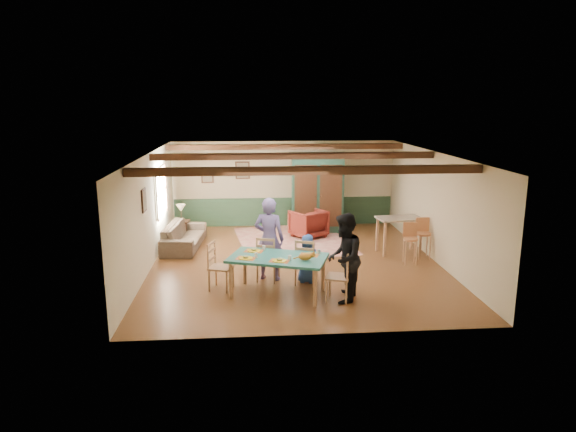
{
  "coord_description": "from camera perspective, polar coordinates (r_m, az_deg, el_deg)",
  "views": [
    {
      "loc": [
        -1.16,
        -12.1,
        3.92
      ],
      "look_at": [
        -0.17,
        0.2,
        1.15
      ],
      "focal_mm": 32.0,
      "sensor_mm": 36.0,
      "label": 1
    }
  ],
  "objects": [
    {
      "name": "armoire",
      "position": [
        15.6,
        3.28,
        2.61
      ],
      "size": [
        1.74,
        0.76,
        2.41
      ],
      "primitive_type": "cube",
      "rotation": [
        0.0,
        0.0,
        -0.05
      ],
      "color": "#16392C",
      "rests_on": "floor"
    },
    {
      "name": "counter_table",
      "position": [
        13.8,
        12.2,
        -2.09
      ],
      "size": [
        1.22,
        0.81,
        0.96
      ],
      "primitive_type": null,
      "rotation": [
        0.0,
        0.0,
        0.13
      ],
      "color": "#9F927B",
      "rests_on": "floor"
    },
    {
      "name": "picture_back_b",
      "position": [
        16.27,
        -8.95,
        4.48
      ],
      "size": [
        0.38,
        0.04,
        0.48
      ],
      "primitive_type": null,
      "color": "gray",
      "rests_on": "wall_back"
    },
    {
      "name": "person_man",
      "position": [
        11.38,
        -2.11,
        -2.57
      ],
      "size": [
        0.79,
        0.64,
        1.87
      ],
      "primitive_type": "imported",
      "rotation": [
        0.0,
        0.0,
        2.82
      ],
      "color": "slate",
      "rests_on": "floor"
    },
    {
      "name": "person_child",
      "position": [
        11.29,
        2.16,
        -4.76
      ],
      "size": [
        0.62,
        0.5,
        1.09
      ],
      "primitive_type": "imported",
      "rotation": [
        0.0,
        0.0,
        2.82
      ],
      "color": "#244991",
      "rests_on": "floor"
    },
    {
      "name": "dining_chair_far_left",
      "position": [
        11.42,
        -2.21,
        -4.71
      ],
      "size": [
        0.58,
        0.6,
        1.03
      ],
      "primitive_type": null,
      "rotation": [
        0.0,
        0.0,
        2.82
      ],
      "color": "tan",
      "rests_on": "floor"
    },
    {
      "name": "dining_chair_end_left",
      "position": [
        10.97,
        -7.46,
        -5.55
      ],
      "size": [
        0.6,
        0.58,
        1.03
      ],
      "primitive_type": null,
      "rotation": [
        0.0,
        0.0,
        1.24
      ],
      "color": "tan",
      "rests_on": "floor"
    },
    {
      "name": "bar_stool_left",
      "position": [
        12.93,
        13.45,
        -3.02
      ],
      "size": [
        0.41,
        0.44,
        1.01
      ],
      "primitive_type": null,
      "rotation": [
        0.0,
        0.0,
        -0.14
      ],
      "color": "#C37B4C",
      "rests_on": "floor"
    },
    {
      "name": "ceiling",
      "position": [
        12.21,
        0.89,
        6.92
      ],
      "size": [
        7.0,
        8.0,
        0.02
      ],
      "primitive_type": "cube",
      "color": "white",
      "rests_on": "wall_back"
    },
    {
      "name": "window_left",
      "position": [
        14.19,
        -13.91,
        2.66
      ],
      "size": [
        0.06,
        1.6,
        1.3
      ],
      "primitive_type": null,
      "color": "white",
      "rests_on": "wall_left"
    },
    {
      "name": "table_lamp",
      "position": [
        15.15,
        -11.8,
        0.37
      ],
      "size": [
        0.3,
        0.3,
        0.48
      ],
      "primitive_type": null,
      "rotation": [
        0.0,
        0.0,
        -0.11
      ],
      "color": "#D2BD88",
      "rests_on": "end_table"
    },
    {
      "name": "ceiling_beam_back",
      "position": [
        15.2,
        -0.2,
        7.71
      ],
      "size": [
        6.95,
        0.16,
        0.16
      ],
      "primitive_type": "cube",
      "color": "black",
      "rests_on": "ceiling"
    },
    {
      "name": "place_setting_far_right",
      "position": [
        10.6,
        2.36,
        -4.09
      ],
      "size": [
        0.52,
        0.45,
        0.11
      ],
      "primitive_type": null,
      "rotation": [
        0.0,
        0.0,
        -0.33
      ],
      "color": "yellow",
      "rests_on": "dining_table"
    },
    {
      "name": "wainscot_back",
      "position": [
        16.49,
        -0.46,
        0.5
      ],
      "size": [
        6.95,
        0.03,
        0.9
      ],
      "primitive_type": "cube",
      "color": "#213C27",
      "rests_on": "floor"
    },
    {
      "name": "dining_chair_far_right",
      "position": [
        11.22,
        2.07,
        -5.03
      ],
      "size": [
        0.58,
        0.6,
        1.03
      ],
      "primitive_type": null,
      "rotation": [
        0.0,
        0.0,
        2.82
      ],
      "color": "tan",
      "rests_on": "floor"
    },
    {
      "name": "ceiling_beam_mid",
      "position": [
        12.62,
        0.71,
        6.69
      ],
      "size": [
        6.95,
        0.16,
        0.16
      ],
      "primitive_type": "cube",
      "color": "black",
      "rests_on": "ceiling"
    },
    {
      "name": "dining_table",
      "position": [
        10.63,
        -1.13,
        -6.66
      ],
      "size": [
        2.2,
        1.65,
        0.81
      ],
      "primitive_type": null,
      "rotation": [
        0.0,
        0.0,
        -0.33
      ],
      "color": "#20675E",
      "rests_on": "floor"
    },
    {
      "name": "picture_left_wall",
      "position": [
        11.93,
        -15.69,
        1.69
      ],
      "size": [
        0.04,
        0.42,
        0.52
      ],
      "primitive_type": null,
      "color": "gray",
      "rests_on": "wall_left"
    },
    {
      "name": "wall_right",
      "position": [
        13.22,
        16.15,
        0.93
      ],
      "size": [
        0.02,
        8.0,
        2.7
      ],
      "primitive_type": "cube",
      "color": "beige",
      "rests_on": "floor"
    },
    {
      "name": "picture_back_a",
      "position": [
        16.21,
        -5.07,
        5.09
      ],
      "size": [
        0.45,
        0.04,
        0.55
      ],
      "primitive_type": null,
      "color": "gray",
      "rests_on": "wall_back"
    },
    {
      "name": "wall_left",
      "position": [
        12.59,
        -15.21,
        0.42
      ],
      "size": [
        0.02,
        8.0,
        2.7
      ],
      "primitive_type": "cube",
      "color": "beige",
      "rests_on": "floor"
    },
    {
      "name": "place_setting_near_center",
      "position": [
        10.21,
        -0.95,
        -4.75
      ],
      "size": [
        0.52,
        0.45,
        0.11
      ],
      "primitive_type": null,
      "rotation": [
        0.0,
        0.0,
        -0.33
      ],
      "color": "yellow",
      "rests_on": "dining_table"
    },
    {
      "name": "end_table",
      "position": [
        15.26,
        -11.71,
        -1.48
      ],
      "size": [
        0.48,
        0.48,
        0.53
      ],
      "primitive_type": null,
      "rotation": [
        0.0,
        0.0,
        -0.13
      ],
      "color": "black",
      "rests_on": "floor"
    },
    {
      "name": "dining_chair_end_right",
      "position": [
        10.35,
        5.59,
        -6.62
      ],
      "size": [
        0.6,
        0.58,
        1.03
      ],
      "primitive_type": null,
      "rotation": [
        0.0,
        0.0,
        -1.9
      ],
      "color": "tan",
      "rests_on": "floor"
    },
    {
      "name": "person_woman",
      "position": [
        10.22,
        6.24,
        -4.65
      ],
      "size": [
        0.92,
        1.04,
        1.79
      ],
      "primitive_type": "imported",
      "rotation": [
        0.0,
        0.0,
        -1.9
      ],
      "color": "black",
      "rests_on": "floor"
    },
    {
      "name": "cat",
      "position": [
        10.23,
        1.93,
        -4.46
      ],
      "size": [
        0.42,
        0.27,
        0.2
      ],
      "primitive_type": null,
      "rotation": [
        0.0,
        0.0,
        -0.33
      ],
      "color": "orange",
      "rests_on": "dining_table"
    },
    {
      "name": "armchair",
      "position": [
        15.06,
        2.27,
        -0.83
      ],
      "size": [
        1.22,
        1.23,
        0.82
      ],
      "primitive_type": "imported",
      "rotation": [
        0.0,
        0.0,
        -2.58
      ],
      "color": "#430F0D",
      "rests_on": "floor"
    },
    {
      "name": "ceiling_beam_front",
      "position": [
        9.95,
        2.15,
        5.07
      ],
      "size": [
        6.95,
        0.16,
        0.16
      ],
      "primitive_type": "cube",
      "color": "black",
      "rests_on": "ceiling"
    },
    {
      "name": "area_rug",
      "position": [
        14.76,
        0.5,
        -2.73
      ],
      "size": [
        3.42,
        3.91,
        0.01
      ],
      "primitive_type": "cube",
      "rotation": [
        0.0,
        0.0,
        0.13
      ],
      "color": "beige",
      "rests_on": "floor"
    },
    {
      "name": "place_setting_near_left",
      "position": [
        10.4,
        -4.72,
        -4.46
      ],
      "size": [
        0.52,
        0.45,
        0.11
      ],
      "primitive_type": null,
      "rotation": [
        0.0,
        0.0,
        -0.33
      ],
      "color": "yellow",
      "rests_on": "dining_table"
    },
    {
      "name": "sofa",
      "position": [
        14.3,
        -11.47,
        -2.16
      ],
      "size": [
        1.07,
        2.31,
        0.65
      ],
      "primitive_type": "imported",
      "rotation": [
        0.0,
        0.0,
        1.48
      ],
      "color": "#413529",
      "rests_on": "floor"
    },
    {
      "name": "wall_back",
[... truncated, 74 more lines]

